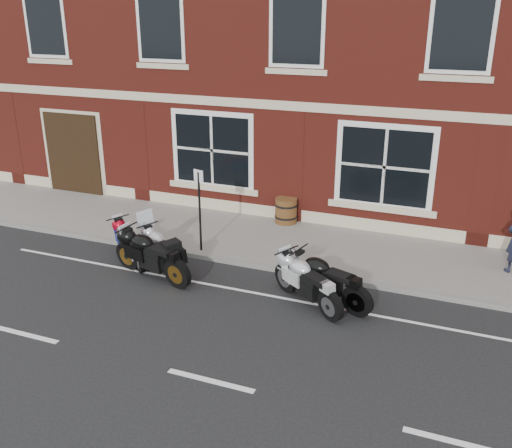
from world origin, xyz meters
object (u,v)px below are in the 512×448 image
object	(u,v)px
moto_sport_black	(151,253)
moto_naked_black	(325,278)
moto_sport_silver	(308,280)
moto_touring_silver	(161,247)
parking_sign	(200,205)
barrel_planter	(286,210)
moto_sport_red	(130,241)

from	to	relation	value
moto_sport_black	moto_naked_black	distance (m)	4.06
moto_sport_silver	moto_touring_silver	bearing A→B (deg)	118.46
parking_sign	moto_touring_silver	bearing A→B (deg)	-98.76
moto_touring_silver	moto_sport_black	xyz separation A→B (m)	(0.04, -0.53, 0.07)
moto_naked_black	parking_sign	bearing A→B (deg)	90.01
moto_sport_silver	moto_sport_black	bearing A→B (deg)	126.45
moto_touring_silver	moto_sport_silver	xyz separation A→B (m)	(3.76, -0.43, 0.03)
moto_sport_black	parking_sign	world-z (taller)	parking_sign
moto_touring_silver	parking_sign	distance (m)	1.42
moto_naked_black	barrel_planter	world-z (taller)	moto_naked_black
moto_sport_black	moto_sport_silver	world-z (taller)	moto_sport_black
moto_sport_red	parking_sign	distance (m)	1.93
moto_naked_black	parking_sign	xyz separation A→B (m)	(-3.57, 1.29, 0.76)
moto_touring_silver	barrel_planter	bearing A→B (deg)	8.27
moto_sport_black	moto_naked_black	size ratio (longest dim) A/B	1.06
parking_sign	moto_naked_black	bearing A→B (deg)	-2.51
moto_naked_black	parking_sign	world-z (taller)	parking_sign
moto_sport_black	moto_sport_silver	size ratio (longest dim) A/B	1.24
moto_naked_black	moto_sport_red	bearing A→B (deg)	106.18
moto_sport_silver	moto_naked_black	size ratio (longest dim) A/B	0.86
moto_sport_silver	parking_sign	xyz separation A→B (m)	(-3.25, 1.49, 0.78)
moto_touring_silver	moto_sport_black	distance (m)	0.53
barrel_planter	moto_sport_silver	bearing A→B (deg)	-65.68
moto_touring_silver	moto_sport_red	bearing A→B (deg)	119.93
moto_naked_black	parking_sign	distance (m)	3.87
moto_naked_black	moto_touring_silver	bearing A→B (deg)	106.57
moto_touring_silver	parking_sign	bearing A→B (deg)	9.22
moto_sport_red	barrel_planter	distance (m)	4.59
parking_sign	moto_sport_black	bearing A→B (deg)	-89.38
moto_touring_silver	parking_sign	world-z (taller)	parking_sign
barrel_planter	parking_sign	size ratio (longest dim) A/B	0.34
moto_sport_silver	parking_sign	distance (m)	3.65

